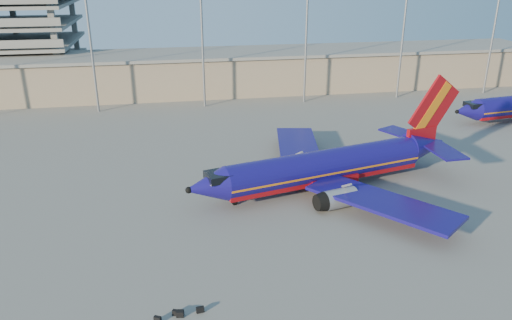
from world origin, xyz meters
name	(u,v)px	position (x,y,z in m)	size (l,w,h in m)	color
ground	(285,211)	(0.00, 0.00, 0.00)	(220.00, 220.00, 0.00)	slate
terminal_building	(268,70)	(10.00, 58.00, 4.32)	(122.00, 16.00, 8.50)	gray
light_mast_row	(255,12)	(5.00, 46.00, 17.55)	(101.60, 1.60, 28.65)	gray
aircraft_main	(330,166)	(7.00, 5.48, 2.72)	(37.07, 35.23, 12.76)	navy
luggage_pile	(179,314)	(-12.41, -16.07, 0.25)	(3.98, 1.06, 0.52)	black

